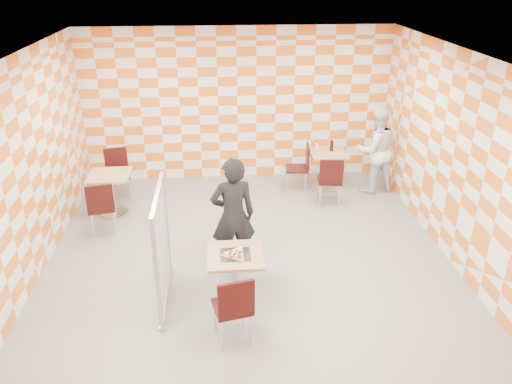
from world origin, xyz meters
TOP-DOWN VIEW (x-y plane):
  - room_shell at (0.00, 0.54)m, footprint 7.00×7.00m
  - main_table at (-0.24, -0.76)m, footprint 0.70×0.70m
  - second_table at (1.69, 2.74)m, footprint 0.70×0.70m
  - empty_table at (-2.29, 1.98)m, footprint 0.70×0.70m
  - chair_main_front at (-0.29, -1.51)m, footprint 0.50×0.51m
  - chair_second_front at (1.59, 1.99)m, footprint 0.47×0.48m
  - chair_second_side at (1.18, 2.69)m, footprint 0.47×0.46m
  - chair_empty_near at (-2.31, 1.22)m, footprint 0.50×0.51m
  - chair_empty_far at (-2.30, 2.72)m, footprint 0.50×0.51m
  - partition at (-1.16, -0.57)m, footprint 0.08×1.38m
  - man_dark at (-0.23, 0.06)m, footprint 0.68×0.50m
  - man_white at (2.55, 2.56)m, footprint 0.92×0.77m
  - pizza_on_foil at (-0.24, -0.77)m, footprint 0.40×0.40m
  - sport_bottle at (1.49, 2.85)m, footprint 0.06×0.06m
  - soda_bottle at (1.77, 2.82)m, footprint 0.07×0.07m

SIDE VIEW (x-z plane):
  - main_table at x=-0.24m, z-range 0.13..0.88m
  - second_table at x=1.69m, z-range 0.13..0.88m
  - empty_table at x=-2.29m, z-range 0.13..0.88m
  - chair_main_front at x=-0.29m, z-range 0.08..1.01m
  - chair_second_front at x=1.59m, z-range 0.08..1.01m
  - chair_second_side at x=1.18m, z-range 0.08..1.01m
  - chair_empty_near at x=-2.31m, z-range 0.08..1.01m
  - chair_empty_far at x=-2.30m, z-range 0.08..1.01m
  - pizza_on_foil at x=-0.24m, z-range 0.74..0.79m
  - partition at x=-1.16m, z-range 0.02..1.57m
  - sport_bottle at x=1.49m, z-range 0.74..0.94m
  - man_white at x=2.55m, z-range 0.00..1.68m
  - soda_bottle at x=1.77m, z-range 0.74..0.97m
  - man_dark at x=-0.23m, z-range 0.00..1.72m
  - room_shell at x=0.00m, z-range -2.00..5.00m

